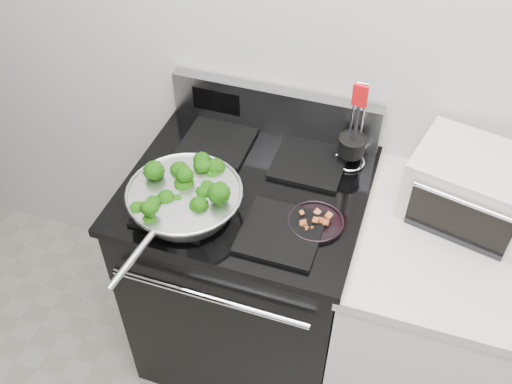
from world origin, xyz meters
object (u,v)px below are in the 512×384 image
at_px(skillet, 185,199).
at_px(bacon_plate, 316,220).
at_px(toaster_oven, 474,188).
at_px(utensil_holder, 351,149).
at_px(gas_range, 248,270).

xyz_separation_m(skillet, bacon_plate, (0.40, 0.08, -0.04)).
relative_size(skillet, toaster_oven, 1.32).
bearing_deg(utensil_holder, skillet, -130.06).
height_order(bacon_plate, utensil_holder, utensil_holder).
distance_m(bacon_plate, utensil_holder, 0.32).
height_order(bacon_plate, toaster_oven, toaster_oven).
relative_size(gas_range, bacon_plate, 6.42).
xyz_separation_m(skillet, utensil_holder, (0.44, 0.39, 0.00)).
bearing_deg(bacon_plate, skillet, -168.42).
distance_m(skillet, bacon_plate, 0.41).
relative_size(gas_range, skillet, 1.96).
distance_m(bacon_plate, toaster_oven, 0.50).
relative_size(skillet, bacon_plate, 3.28).
height_order(gas_range, bacon_plate, gas_range).
distance_m(gas_range, toaster_oven, 0.90).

